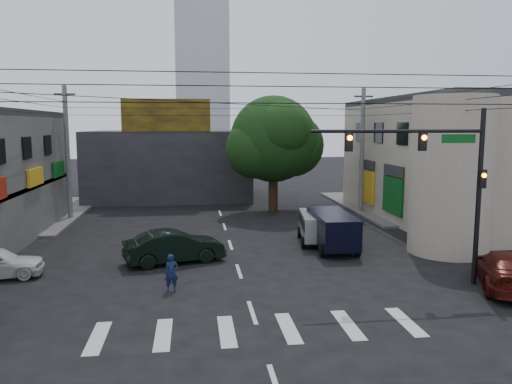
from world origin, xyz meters
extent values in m
plane|color=black|center=(0.00, 0.00, 0.00)|extent=(160.00, 160.00, 0.00)
cube|color=#514F4C|center=(18.00, 18.00, 0.07)|extent=(16.00, 16.00, 0.15)
cube|color=gray|center=(18.00, 13.00, 4.00)|extent=(14.00, 18.00, 8.00)
cylinder|color=gray|center=(11.00, 4.00, 4.00)|extent=(4.00, 4.00, 8.00)
cube|color=#232326|center=(-4.00, 26.00, 3.00)|extent=(14.00, 10.00, 6.00)
cube|color=olive|center=(-4.00, 21.10, 7.30)|extent=(7.00, 0.30, 2.60)
cube|color=silver|center=(0.00, 70.00, 22.00)|extent=(9.00, 9.00, 44.00)
cylinder|color=black|center=(4.00, 17.00, 2.20)|extent=(0.70, 0.70, 4.40)
sphere|color=black|center=(4.00, 17.00, 5.50)|extent=(6.40, 6.40, 6.40)
cylinder|color=black|center=(9.50, -1.00, 3.60)|extent=(0.20, 0.20, 7.20)
cylinder|color=black|center=(6.00, -1.00, 6.30)|extent=(7.00, 0.14, 0.14)
cube|color=black|center=(7.00, -1.00, 5.90)|extent=(0.28, 0.22, 0.75)
cube|color=black|center=(4.00, -1.00, 5.90)|extent=(0.28, 0.22, 0.75)
sphere|color=orange|center=(7.00, -1.14, 6.05)|extent=(0.20, 0.20, 0.20)
sphere|color=orange|center=(4.00, -1.14, 6.05)|extent=(0.20, 0.20, 0.20)
cube|color=#0B4E17|center=(8.50, -1.00, 6.00)|extent=(1.40, 0.06, 0.35)
cylinder|color=#59595B|center=(-10.50, 16.00, 4.60)|extent=(0.32, 0.32, 9.20)
cylinder|color=#59595B|center=(10.50, 16.00, 4.60)|extent=(0.32, 0.32, 9.20)
imported|color=black|center=(-2.92, 3.84, 0.78)|extent=(4.19, 5.61, 1.55)
imported|color=#3F0D09|center=(10.50, -1.68, 0.75)|extent=(5.91, 6.72, 1.50)
imported|color=#121B40|center=(-2.89, -0.35, 0.75)|extent=(0.69, 0.58, 1.49)
camera|label=1|loc=(-2.01, -19.68, 6.55)|focal=35.00mm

